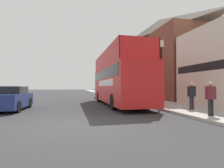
# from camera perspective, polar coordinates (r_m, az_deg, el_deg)

# --- Properties ---
(ground_plane) EXTENTS (144.00, 144.00, 0.00)m
(ground_plane) POSITION_cam_1_polar(r_m,az_deg,el_deg) (27.72, -12.97, -3.94)
(ground_plane) COLOR #333335
(sidewalk) EXTENTS (3.32, 108.00, 0.14)m
(sidewalk) POSITION_cam_1_polar(r_m,az_deg,el_deg) (25.70, 2.73, -4.04)
(sidewalk) COLOR #ADAAA3
(sidewalk) RESTS_ON ground_plane
(brick_terrace_rear) EXTENTS (6.00, 16.01, 10.63)m
(brick_terrace_rear) POSITION_cam_1_polar(r_m,az_deg,el_deg) (24.81, 15.30, 8.04)
(brick_terrace_rear) COLOR brown
(brick_terrace_rear) RESTS_ON ground_plane
(tour_bus) EXTENTS (2.51, 10.22, 4.24)m
(tour_bus) POSITION_cam_1_polar(r_m,az_deg,el_deg) (14.26, 1.89, 0.87)
(tour_bus) COLOR red
(tour_bus) RESTS_ON ground_plane
(parked_car_ahead_of_bus) EXTENTS (1.96, 4.63, 1.53)m
(parked_car_ahead_of_bus) POSITION_cam_1_polar(r_m,az_deg,el_deg) (22.23, -2.26, -2.86)
(parked_car_ahead_of_bus) COLOR navy
(parked_car_ahead_of_bus) RESTS_ON ground_plane
(parked_car_far_side) EXTENTS (1.89, 4.08, 1.49)m
(parked_car_far_side) POSITION_cam_1_polar(r_m,az_deg,el_deg) (12.62, -30.24, -4.19)
(parked_car_far_side) COLOR navy
(parked_car_far_side) RESTS_ON ground_plane
(pedestrian_nearest) EXTENTS (0.41, 0.22, 1.55)m
(pedestrian_nearest) POSITION_cam_1_polar(r_m,az_deg,el_deg) (9.07, 29.52, -3.24)
(pedestrian_nearest) COLOR #232328
(pedestrian_nearest) RESTS_ON sidewalk
(pedestrian_second) EXTENTS (0.41, 0.23, 1.56)m
(pedestrian_second) POSITION_cam_1_polar(r_m,az_deg,el_deg) (11.20, 24.56, -2.79)
(pedestrian_second) COLOR #232328
(pedestrian_second) RESTS_ON sidewalk
(pedestrian_third) EXTENTS (0.42, 0.23, 1.61)m
(pedestrian_third) POSITION_cam_1_polar(r_m,az_deg,el_deg) (14.11, 12.89, -2.33)
(pedestrian_third) COLOR #232328
(pedestrian_third) RESTS_ON sidewalk
(lamp_post_nearest) EXTENTS (0.35, 0.35, 4.61)m
(lamp_post_nearest) POSITION_cam_1_polar(r_m,az_deg,el_deg) (12.14, 15.83, 7.96)
(lamp_post_nearest) COLOR black
(lamp_post_nearest) RESTS_ON sidewalk
(lamp_post_second) EXTENTS (0.35, 0.35, 4.70)m
(lamp_post_second) POSITION_cam_1_polar(r_m,az_deg,el_deg) (19.93, 3.74, 4.59)
(lamp_post_second) COLOR black
(lamp_post_second) RESTS_ON sidewalk
(lamp_post_third) EXTENTS (0.35, 0.35, 4.36)m
(lamp_post_third) POSITION_cam_1_polar(r_m,az_deg,el_deg) (28.15, -1.10, 2.55)
(lamp_post_third) COLOR black
(lamp_post_third) RESTS_ON sidewalk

